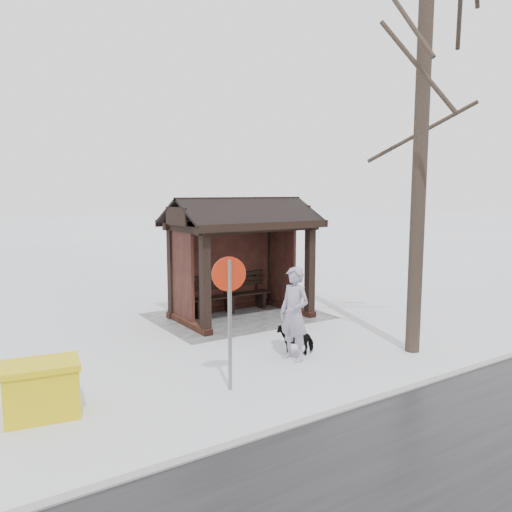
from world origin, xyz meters
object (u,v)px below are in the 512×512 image
(bus_shelter, at_px, (238,233))
(pedestrian, at_px, (294,314))
(dog, at_px, (295,339))
(grit_bin, at_px, (42,389))
(road_sign, at_px, (229,294))
(tree_near, at_px, (425,34))

(bus_shelter, bearing_deg, pedestrian, 76.41)
(pedestrian, distance_m, dog, 0.70)
(bus_shelter, height_order, grit_bin, bus_shelter)
(pedestrian, distance_m, road_sign, 1.98)
(bus_shelter, xyz_separation_m, road_sign, (2.60, 4.03, -0.57))
(tree_near, bearing_deg, pedestrian, -21.12)
(tree_near, distance_m, road_sign, 6.14)
(bus_shelter, xyz_separation_m, tree_near, (-1.50, 4.36, 3.99))
(pedestrian, relative_size, road_sign, 0.82)
(dog, bearing_deg, road_sign, -44.02)
(tree_near, xyz_separation_m, pedestrian, (2.34, -0.90, -5.25))
(tree_near, bearing_deg, road_sign, -4.51)
(tree_near, bearing_deg, grit_bin, -7.71)
(dog, height_order, road_sign, road_sign)
(bus_shelter, height_order, pedestrian, bus_shelter)
(pedestrian, xyz_separation_m, dog, (-0.24, -0.26, -0.61))
(grit_bin, relative_size, road_sign, 0.52)
(pedestrian, relative_size, dog, 2.58)
(road_sign, bearing_deg, dog, -140.64)
(bus_shelter, xyz_separation_m, pedestrian, (0.84, 3.46, -1.26))
(dog, xyz_separation_m, grit_bin, (4.77, 0.23, 0.11))
(tree_near, height_order, grit_bin, tree_near)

